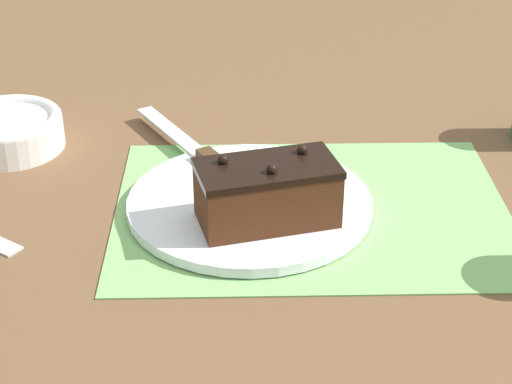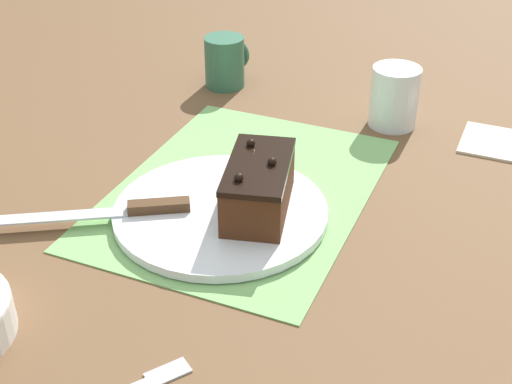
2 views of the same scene
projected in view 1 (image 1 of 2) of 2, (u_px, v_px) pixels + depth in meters
name	position (u px, v px, depth m)	size (l,w,h in m)	color
ground_plane	(312.00, 210.00, 1.01)	(3.00, 3.00, 0.00)	brown
placemat_woven	(312.00, 208.00, 1.00)	(0.46, 0.34, 0.00)	#7AB266
cake_plate	(250.00, 205.00, 1.00)	(0.29, 0.29, 0.01)	white
chocolate_cake	(267.00, 193.00, 0.94)	(0.17, 0.11, 0.08)	#472614
serving_knife	(202.00, 153.00, 1.09)	(0.15, 0.23, 0.01)	#472D19
small_bowl	(7.00, 130.00, 1.13)	(0.15, 0.15, 0.05)	white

